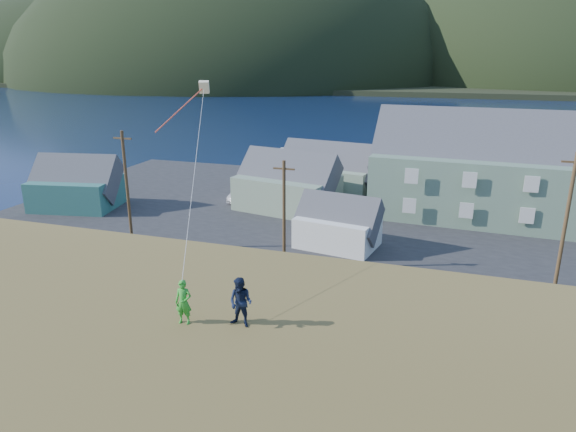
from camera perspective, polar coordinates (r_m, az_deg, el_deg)
The scene contains 16 objects.
ground at distance 36.66m, azimuth 4.22°, elevation -7.46°, with size 900.00×900.00×0.00m, color #0A1638.
grass_strip at distance 34.89m, azimuth 3.43°, elevation -8.71°, with size 110.00×8.00×0.10m, color #4C3D19.
waterfront_lot at distance 52.27m, azimuth 8.67°, elevation 0.18°, with size 72.00×36.00×0.12m, color #28282B.
wharf at distance 75.15m, azimuth 7.07°, elevation 5.86°, with size 26.00×14.00×0.90m, color gray.
far_shore at distance 362.74m, azimuth 17.17°, elevation 14.48°, with size 900.00×320.00×2.00m, color black.
far_hills at distance 313.30m, azimuth 23.64°, elevation 13.64°, with size 760.00×265.00×143.00m.
lodge at distance 53.99m, azimuth 29.01°, elevation 4.03°, with size 36.73×12.09×12.74m.
shed_teal at distance 57.71m, azimuth -22.47°, elevation 3.25°, with size 9.58×7.49×6.82m.
shed_palegreen_near at distance 52.67m, azimuth -0.07°, elevation 3.60°, with size 11.24×8.29×7.42m.
shed_white at distance 42.63m, azimuth 5.55°, elevation -0.82°, with size 7.45×5.56×5.40m.
shed_palegreen_far at distance 58.57m, azimuth 4.46°, elevation 5.01°, with size 11.82×7.86×7.40m.
utility_poles at distance 36.72m, azimuth 2.31°, elevation 0.59°, with size 31.78×0.24×9.81m.
parked_cars at distance 57.76m, azimuth 1.48°, elevation 2.82°, with size 19.80×11.90×1.48m.
kite_flyer_green at distance 16.83m, azimuth -11.54°, elevation -9.36°, with size 0.54×0.35×1.48m, color green.
kite_flyer_navy at distance 16.38m, azimuth -5.27°, elevation -9.54°, with size 0.79×0.62×1.63m, color #131C36.
kite_rig at distance 24.43m, azimuth -9.73°, elevation 13.34°, with size 2.38×4.81×11.06m.
Camera 1 is at (7.60, -32.37, 15.44)m, focal length 32.00 mm.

